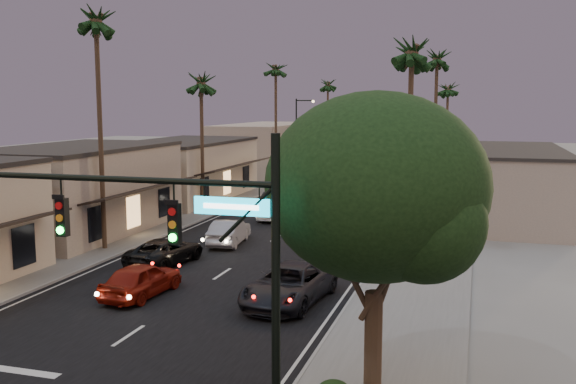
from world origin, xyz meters
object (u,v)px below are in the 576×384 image
Objects in this scene: palm_lb at (96,14)px; palm_ra at (412,45)px; oncoming_pickup at (165,251)px; oncoming_silver at (229,232)px; oncoming_red at (141,279)px; traffic_signal at (201,244)px; curbside_black at (360,249)px; corner_tree at (378,195)px; palm_rb at (437,54)px; curbside_near at (289,284)px; palm_ld at (276,66)px; palm_rc at (448,85)px; streetlight_left at (299,132)px; palm_far at (328,82)px; palm_lc at (201,77)px; arch at (378,127)px; streetlight_right at (415,141)px.

palm_lb is 17.42m from palm_ra.
oncoming_silver is at bearing -97.65° from oncoming_pickup.
oncoming_red is at bearing 113.86° from oncoming_pickup.
traffic_signal reaches higher than curbside_black.
curbside_black is (-3.28, 15.81, -5.21)m from corner_tree.
curbside_black is at bearing 158.39° from oncoming_silver.
palm_rb is 29.38m from oncoming_pickup.
curbside_near is at bearing 121.57° from corner_tree.
oncoming_red is (-10.59, -9.49, -10.67)m from palm_ra.
palm_ld is (0.00, 33.00, -0.97)m from palm_lb.
palm_ra is 14.22m from curbside_near.
oncoming_silver is (-10.82, -38.49, -9.71)m from palm_rc.
streetlight_left is at bearing 87.33° from palm_lb.
streetlight_left is at bearing -88.39° from oncoming_silver.
palm_far is 2.87× the size of oncoming_silver.
palm_rb is (17.20, 8.00, 1.95)m from palm_lc.
oncoming_red is at bearing -131.46° from curbside_black.
palm_ld is at bearing -119.83° from arch.
curbside_black reaches higher than oncoming_pickup.
curbside_black is (13.12, -34.74, -4.56)m from streetlight_left.
palm_rb is 20.09m from palm_rc.
palm_rb is 3.13× the size of oncoming_red.
palm_lb reaches higher than oncoming_silver.
oncoming_red is at bearing -165.44° from curbside_near.
oncoming_red is (6.31, -63.49, -10.67)m from palm_far.
palm_lc is (-8.60, -34.00, 4.94)m from arch.
corner_tree is 17.45m from palm_ra.
palm_lb is 1.15× the size of palm_far.
palm_lb is 14.58m from oncoming_silver.
palm_far reaches higher than oncoming_silver.
palm_rb is at bearing -30.76° from streetlight_right.
curbside_black is at bearing -40.72° from palm_lc.
palm_far is at bearing 116.43° from palm_rb.
palm_ld is 43.25m from curbside_near.
oncoming_pickup is (-12.26, -23.99, -11.72)m from palm_rb.
palm_rb is at bearing -126.97° from oncoming_silver.
palm_lc is 32.86m from palm_rc.
streetlight_left is 0.68× the size of palm_ra.
traffic_signal is 12.28m from curbside_near.
palm_rc is 41.94m from curbside_black.
palm_rc is (15.52, 6.00, 5.14)m from streetlight_left.
palm_ld reaches higher than traffic_signal.
streetlight_right is 1.53× the size of curbside_near.
palm_lb is 13.76m from oncoming_pickup.
oncoming_red reaches higher than oncoming_silver.
palm_lc is at bearing 122.34° from corner_tree.
traffic_signal is 60.31m from palm_rc.
oncoming_silver is at bearing -105.70° from palm_rc.
palm_lc reaches higher than streetlight_right.
palm_far is (-1.38, 20.00, 6.11)m from streetlight_left.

